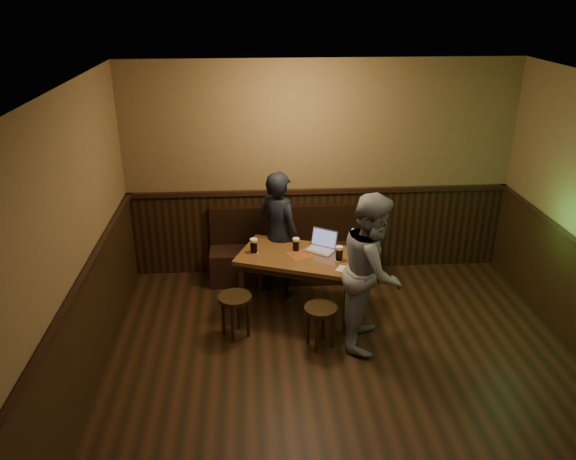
% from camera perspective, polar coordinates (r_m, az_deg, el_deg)
% --- Properties ---
extents(room, '(5.04, 6.04, 2.84)m').
position_cam_1_polar(room, '(4.83, 7.32, -6.12)').
color(room, black).
rests_on(room, ground).
extents(bench, '(2.20, 0.50, 0.95)m').
position_cam_1_polar(bench, '(7.42, 0.65, -2.61)').
color(bench, black).
rests_on(bench, ground).
extents(pub_table, '(1.58, 1.24, 0.75)m').
position_cam_1_polar(pub_table, '(6.50, 1.28, -3.30)').
color(pub_table, '#563818').
rests_on(pub_table, ground).
extents(stool_left, '(0.44, 0.44, 0.50)m').
position_cam_1_polar(stool_left, '(6.19, -5.40, -7.50)').
color(stool_left, black).
rests_on(stool_left, ground).
extents(stool_right, '(0.46, 0.46, 0.48)m').
position_cam_1_polar(stool_right, '(6.01, 3.32, -8.62)').
color(stool_right, black).
rests_on(stool_right, ground).
extents(pint_left, '(0.11, 0.11, 0.18)m').
position_cam_1_polar(pint_left, '(6.48, -3.50, -1.61)').
color(pint_left, maroon).
rests_on(pint_left, pub_table).
extents(pint_mid, '(0.10, 0.10, 0.16)m').
position_cam_1_polar(pint_mid, '(6.52, 0.82, -1.48)').
color(pint_mid, maroon).
rests_on(pint_mid, pub_table).
extents(pint_right, '(0.11, 0.11, 0.17)m').
position_cam_1_polar(pint_right, '(6.32, 5.22, -2.38)').
color(pint_right, maroon).
rests_on(pint_right, pub_table).
extents(laptop, '(0.41, 0.40, 0.23)m').
position_cam_1_polar(laptop, '(6.57, 3.46, -1.51)').
color(laptop, silver).
rests_on(laptop, pub_table).
extents(menu, '(0.27, 0.24, 0.00)m').
position_cam_1_polar(menu, '(6.15, 6.00, -4.03)').
color(menu, silver).
rests_on(menu, pub_table).
extents(person_suit, '(0.69, 0.68, 1.60)m').
position_cam_1_polar(person_suit, '(6.85, -0.94, -0.41)').
color(person_suit, black).
rests_on(person_suit, ground).
extents(person_grey, '(0.86, 0.98, 1.70)m').
position_cam_1_polar(person_grey, '(5.93, 8.54, -4.10)').
color(person_grey, gray).
rests_on(person_grey, ground).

